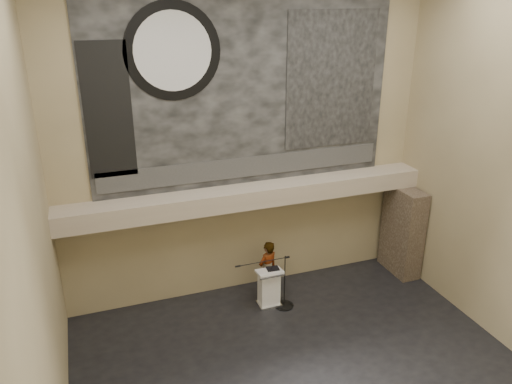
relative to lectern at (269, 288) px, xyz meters
name	(u,v)px	position (x,y,z in m)	size (l,w,h in m)	color
floor	(304,373)	(-0.21, -2.74, -0.55)	(10.00, 10.00, 0.00)	black
wall_back	(246,145)	(-0.21, 1.26, 3.70)	(10.00, 0.02, 8.50)	#8E7E5A
wall_front	(453,315)	(-0.21, -6.74, 3.70)	(10.00, 0.02, 8.50)	#8E7E5A
wall_left	(33,239)	(-5.21, -2.74, 3.70)	(0.02, 8.00, 8.50)	#8E7E5A
soffit	(251,196)	(-0.21, 0.86, 2.40)	(10.00, 0.80, 0.50)	tan
sprinkler_left	(193,214)	(-1.81, 0.81, 2.12)	(0.04, 0.04, 0.06)	#B2893D
sprinkler_right	(316,197)	(1.69, 0.81, 2.12)	(0.04, 0.04, 0.06)	#B2893D
banner	(246,90)	(-0.21, 1.23, 5.15)	(8.00, 0.05, 5.00)	black
banner_text_strip	(247,167)	(-0.21, 1.19, 3.10)	(7.76, 0.02, 0.55)	#303030
banner_clock_rim	(173,51)	(-2.01, 1.19, 6.15)	(2.30, 2.30, 0.02)	black
banner_clock_face	(173,51)	(-2.01, 1.17, 6.15)	(1.84, 1.84, 0.02)	silver
banner_building_print	(331,81)	(2.19, 1.19, 5.25)	(2.60, 0.02, 3.60)	black
banner_brick_print	(108,112)	(-3.61, 1.19, 4.85)	(1.10, 0.02, 3.20)	black
stone_pier	(402,231)	(4.44, 0.41, 0.80)	(0.60, 1.40, 2.70)	#3E3126
lectern	(269,288)	(0.00, 0.00, 0.00)	(0.68, 0.49, 1.13)	silver
binder	(273,269)	(0.11, 0.01, 0.56)	(0.33, 0.26, 0.04)	black
papers	(267,271)	(-0.08, -0.03, 0.55)	(0.19, 0.26, 0.01)	silver
speaker_person	(268,270)	(0.13, 0.44, 0.30)	(0.62, 0.41, 1.71)	white
mic_stand	(282,298)	(0.33, -0.17, -0.31)	(1.64, 0.52, 1.55)	black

